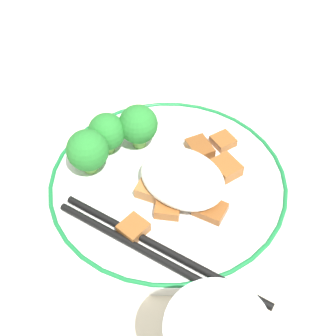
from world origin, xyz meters
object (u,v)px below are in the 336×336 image
plate (168,183)px  broccoli_back_left (138,125)px  broccoli_back_right (88,151)px  broccoli_back_center (107,132)px  chopsticks (159,253)px

plate → broccoli_back_left: 0.08m
broccoli_back_left → broccoli_back_right: same height
broccoli_back_center → broccoli_back_right: bearing=99.5°
broccoli_back_right → plate: bearing=-150.2°
broccoli_back_right → chopsticks: bearing=165.3°
broccoli_back_center → broccoli_back_right: broccoli_back_right is taller
plate → broccoli_back_center: bearing=6.3°
broccoli_back_left → chopsticks: bearing=139.7°
broccoli_back_center → broccoli_back_right: (-0.01, 0.04, 0.00)m
plate → broccoli_back_center: broccoli_back_center is taller
broccoli_back_left → broccoli_back_right: bearing=77.4°
broccoli_back_right → chopsticks: size_ratio=0.23×
broccoli_back_right → broccoli_back_left: bearing=-102.6°
broccoli_back_left → chopsticks: broccoli_back_left is taller
chopsticks → broccoli_back_center: bearing=-26.8°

